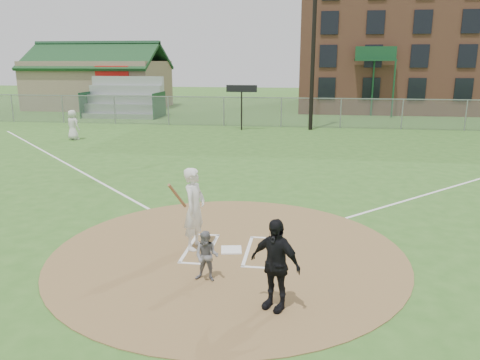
# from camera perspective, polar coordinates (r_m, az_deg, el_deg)

# --- Properties ---
(ground) EXTENTS (140.00, 140.00, 0.00)m
(ground) POSITION_cam_1_polar(r_m,az_deg,el_deg) (11.33, -1.45, -8.89)
(ground) COLOR #336322
(ground) RESTS_ON ground
(dirt_circle) EXTENTS (8.40, 8.40, 0.02)m
(dirt_circle) POSITION_cam_1_polar(r_m,az_deg,el_deg) (11.33, -1.45, -8.84)
(dirt_circle) COLOR olive
(dirt_circle) RESTS_ON ground
(home_plate) EXTENTS (0.57, 0.57, 0.03)m
(home_plate) POSITION_cam_1_polar(r_m,az_deg,el_deg) (11.41, -1.07, -8.52)
(home_plate) COLOR white
(home_plate) RESTS_ON dirt_circle
(foul_line_third) EXTENTS (17.04, 17.04, 0.01)m
(foul_line_third) POSITION_cam_1_polar(r_m,az_deg,el_deg) (22.51, -20.61, 2.00)
(foul_line_third) COLOR white
(foul_line_third) RESTS_ON ground
(catcher) EXTENTS (0.56, 0.45, 1.07)m
(catcher) POSITION_cam_1_polar(r_m,az_deg,el_deg) (9.79, -4.08, -9.26)
(catcher) COLOR slate
(catcher) RESTS_ON dirt_circle
(umpire) EXTENTS (1.10, 0.84, 1.74)m
(umpire) POSITION_cam_1_polar(r_m,az_deg,el_deg) (8.64, 4.29, -10.20)
(umpire) COLOR black
(umpire) RESTS_ON dirt_circle
(ondeck_player) EXTENTS (0.98, 0.82, 1.71)m
(ondeck_player) POSITION_cam_1_polar(r_m,az_deg,el_deg) (28.82, -19.71, 6.34)
(ondeck_player) COLOR silver
(ondeck_player) RESTS_ON ground
(batters_boxes) EXTENTS (2.08, 1.88, 0.01)m
(batters_boxes) POSITION_cam_1_polar(r_m,az_deg,el_deg) (11.46, -1.32, -8.48)
(batters_boxes) COLOR white
(batters_boxes) RESTS_ON dirt_circle
(batter_at_plate) EXTENTS (0.76, 1.09, 2.01)m
(batter_at_plate) POSITION_cam_1_polar(r_m,az_deg,el_deg) (11.28, -5.58, -3.49)
(batter_at_plate) COLOR silver
(batter_at_plate) RESTS_ON dirt_circle
(outfield_fence) EXTENTS (56.08, 0.08, 2.03)m
(outfield_fence) POSITION_cam_1_polar(r_m,az_deg,el_deg) (32.49, 5.05, 8.22)
(outfield_fence) COLOR slate
(outfield_fence) RESTS_ON ground
(bleachers) EXTENTS (6.08, 3.20, 3.20)m
(bleachers) POSITION_cam_1_polar(r_m,az_deg,el_deg) (39.44, -14.06, 9.77)
(bleachers) COLOR #B7BABF
(bleachers) RESTS_ON ground
(clubhouse) EXTENTS (12.20, 8.71, 6.23)m
(clubhouse) POSITION_cam_1_polar(r_m,az_deg,el_deg) (47.60, -16.71, 11.29)
(clubhouse) COLOR gray
(clubhouse) RESTS_ON ground
(brick_warehouse) EXTENTS (30.00, 17.17, 15.00)m
(brick_warehouse) POSITION_cam_1_polar(r_m,az_deg,el_deg) (50.37, 25.68, 16.48)
(brick_warehouse) COLOR #93563F
(brick_warehouse) RESTS_ON ground
(light_pole) EXTENTS (1.20, 0.30, 12.22)m
(light_pole) POSITION_cam_1_polar(r_m,az_deg,el_deg) (31.34, 9.02, 18.13)
(light_pole) COLOR black
(light_pole) RESTS_ON ground
(scoreboard_sign) EXTENTS (2.00, 0.10, 2.93)m
(scoreboard_sign) POSITION_cam_1_polar(r_m,az_deg,el_deg) (30.83, 0.20, 10.50)
(scoreboard_sign) COLOR black
(scoreboard_sign) RESTS_ON ground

